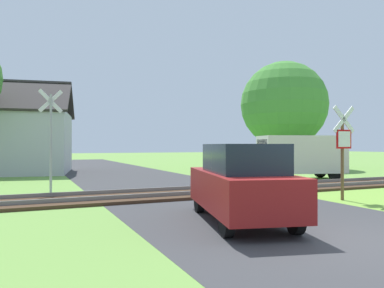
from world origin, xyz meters
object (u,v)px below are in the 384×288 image
stop_sign_near (343,145)px  house (5,140)px  tree_far (284,105)px  parked_car (241,183)px  mail_truck (298,155)px  crossing_sign_far (51,133)px

stop_sign_near → house: (-10.45, 17.15, 0.31)m
house → tree_far: 19.81m
house → parked_car: size_ratio=2.09×
mail_truck → tree_far: bearing=-17.5°
stop_sign_near → crossing_sign_far: bearing=-33.3°
stop_sign_near → parked_car: stop_sign_near is taller
stop_sign_near → tree_far: tree_far is taller
mail_truck → house: bearing=68.9°
house → tree_far: tree_far is taller
mail_truck → crossing_sign_far: bearing=109.8°
parked_car → stop_sign_near: bearing=32.7°
house → parked_car: bearing=-63.3°
crossing_sign_far → house: size_ratio=0.43×
crossing_sign_far → parked_car: crossing_sign_far is taller
stop_sign_near → house: 20.09m
crossing_sign_far → stop_sign_near: bearing=-41.1°
house → parked_car: (5.71, -18.75, -1.16)m
stop_sign_near → house: size_ratio=0.34×
house → parked_car: house is taller
stop_sign_near → crossing_sign_far: size_ratio=0.79×
house → tree_far: size_ratio=1.09×
stop_sign_near → tree_far: (8.99, 14.63, 3.15)m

